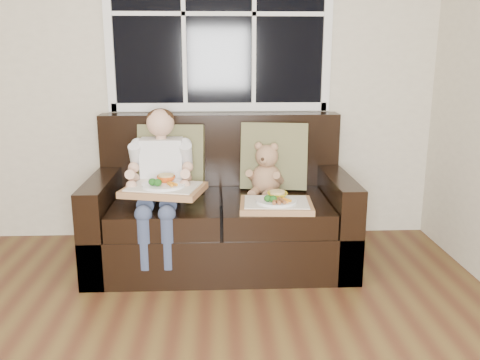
{
  "coord_description": "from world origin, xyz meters",
  "views": [
    {
      "loc": [
        0.63,
        -1.29,
        1.38
      ],
      "look_at": [
        0.77,
        1.85,
        0.59
      ],
      "focal_mm": 38.0,
      "sensor_mm": 36.0,
      "label": 1
    }
  ],
  "objects_px": {
    "loveseat": "(221,214)",
    "tray_right": "(276,203)",
    "tray_left": "(164,188)",
    "child": "(160,170)",
    "teddy_bear": "(267,173)"
  },
  "relations": [
    {
      "from": "loveseat",
      "to": "tray_right",
      "type": "xyz_separation_m",
      "value": [
        0.34,
        -0.33,
        0.17
      ]
    },
    {
      "from": "loveseat",
      "to": "child",
      "type": "distance_m",
      "value": 0.53
    },
    {
      "from": "tray_left",
      "to": "tray_right",
      "type": "distance_m",
      "value": 0.7
    },
    {
      "from": "loveseat",
      "to": "tray_left",
      "type": "distance_m",
      "value": 0.53
    },
    {
      "from": "child",
      "to": "tray_right",
      "type": "xyz_separation_m",
      "value": [
        0.72,
        -0.21,
        -0.17
      ]
    },
    {
      "from": "child",
      "to": "tray_left",
      "type": "height_order",
      "value": "child"
    },
    {
      "from": "child",
      "to": "tray_left",
      "type": "distance_m",
      "value": 0.19
    },
    {
      "from": "child",
      "to": "teddy_bear",
      "type": "xyz_separation_m",
      "value": [
        0.7,
        0.14,
        -0.06
      ]
    },
    {
      "from": "tray_right",
      "to": "tray_left",
      "type": "bearing_deg",
      "value": -179.54
    },
    {
      "from": "tray_right",
      "to": "child",
      "type": "bearing_deg",
      "value": 167.96
    },
    {
      "from": "loveseat",
      "to": "tray_right",
      "type": "height_order",
      "value": "loveseat"
    },
    {
      "from": "tray_left",
      "to": "loveseat",
      "type": "bearing_deg",
      "value": 52.99
    },
    {
      "from": "teddy_bear",
      "to": "tray_left",
      "type": "distance_m",
      "value": 0.73
    },
    {
      "from": "tray_left",
      "to": "tray_right",
      "type": "xyz_separation_m",
      "value": [
        0.69,
        -0.04,
        -0.1
      ]
    },
    {
      "from": "child",
      "to": "tray_left",
      "type": "bearing_deg",
      "value": -77.76
    }
  ]
}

